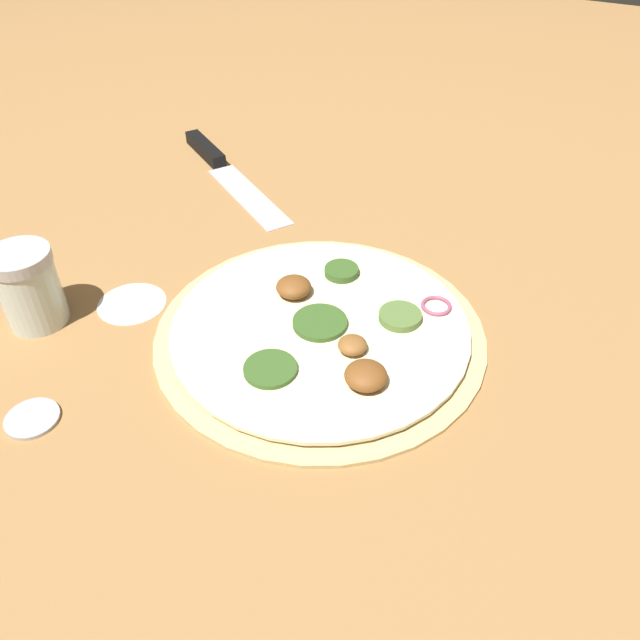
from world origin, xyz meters
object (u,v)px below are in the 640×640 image
at_px(spice_jar, 29,287).
at_px(loose_cap, 32,417).
at_px(knife, 218,162).
at_px(pizza, 322,329).

height_order(spice_jar, loose_cap, spice_jar).
relative_size(spice_jar, loose_cap, 1.78).
xyz_separation_m(spice_jar, loose_cap, (-0.10, -0.10, -0.04)).
xyz_separation_m(knife, loose_cap, (-0.47, -0.13, -0.00)).
relative_size(pizza, spice_jar, 3.97).
bearing_deg(knife, loose_cap, -42.32).
bearing_deg(loose_cap, spice_jar, 44.13).
height_order(pizza, loose_cap, pizza).
relative_size(knife, loose_cap, 5.76).
distance_m(pizza, loose_cap, 0.27).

